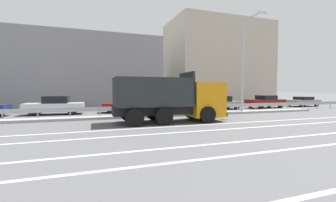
{
  "coord_description": "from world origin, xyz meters",
  "views": [
    {
      "loc": [
        -5.94,
        -15.0,
        2.04
      ],
      "look_at": [
        -0.64,
        -0.0,
        1.27
      ],
      "focal_mm": 24.0,
      "sensor_mm": 36.0,
      "label": 1
    }
  ],
  "objects_px": {
    "street_lamp_1": "(244,60)",
    "parked_car_7": "(303,101)",
    "median_road_sign": "(221,99)",
    "parked_car_5": "(222,103)",
    "parked_car_2": "(55,105)",
    "dump_truck": "(183,102)",
    "parked_car_3": "(124,105)",
    "parked_car_4": "(175,103)",
    "parked_car_6": "(265,102)"
  },
  "relations": [
    {
      "from": "parked_car_2",
      "to": "parked_car_6",
      "type": "xyz_separation_m",
      "value": [
        21.76,
        -0.35,
        -0.03
      ]
    },
    {
      "from": "parked_car_3",
      "to": "parked_car_6",
      "type": "relative_size",
      "value": 0.88
    },
    {
      "from": "parked_car_5",
      "to": "parked_car_3",
      "type": "bearing_deg",
      "value": -88.07
    },
    {
      "from": "street_lamp_1",
      "to": "parked_car_7",
      "type": "distance_m",
      "value": 14.02
    },
    {
      "from": "parked_car_2",
      "to": "parked_car_5",
      "type": "distance_m",
      "value": 16.1
    },
    {
      "from": "parked_car_7",
      "to": "parked_car_5",
      "type": "bearing_deg",
      "value": 90.46
    },
    {
      "from": "median_road_sign",
      "to": "parked_car_3",
      "type": "bearing_deg",
      "value": 150.75
    },
    {
      "from": "parked_car_2",
      "to": "parked_car_6",
      "type": "bearing_deg",
      "value": -88.26
    },
    {
      "from": "median_road_sign",
      "to": "parked_car_6",
      "type": "bearing_deg",
      "value": 24.91
    },
    {
      "from": "dump_truck",
      "to": "parked_car_5",
      "type": "relative_size",
      "value": 1.83
    },
    {
      "from": "parked_car_7",
      "to": "street_lamp_1",
      "type": "bearing_deg",
      "value": 109.47
    },
    {
      "from": "parked_car_3",
      "to": "median_road_sign",
      "type": "bearing_deg",
      "value": -115.24
    },
    {
      "from": "street_lamp_1",
      "to": "parked_car_5",
      "type": "xyz_separation_m",
      "value": [
        0.72,
        4.4,
        -3.92
      ]
    },
    {
      "from": "street_lamp_1",
      "to": "parked_car_6",
      "type": "height_order",
      "value": "street_lamp_1"
    },
    {
      "from": "dump_truck",
      "to": "median_road_sign",
      "type": "distance_m",
      "value": 5.74
    },
    {
      "from": "median_road_sign",
      "to": "parked_car_3",
      "type": "xyz_separation_m",
      "value": [
        -7.55,
        4.23,
        -0.6
      ]
    },
    {
      "from": "median_road_sign",
      "to": "parked_car_2",
      "type": "height_order",
      "value": "median_road_sign"
    },
    {
      "from": "parked_car_5",
      "to": "parked_car_7",
      "type": "xyz_separation_m",
      "value": [
        11.91,
        0.24,
        -0.06
      ]
    },
    {
      "from": "dump_truck",
      "to": "parked_car_7",
      "type": "xyz_separation_m",
      "value": [
        19.56,
        7.41,
        -0.63
      ]
    },
    {
      "from": "median_road_sign",
      "to": "parked_car_6",
      "type": "distance_m",
      "value": 9.37
    },
    {
      "from": "parked_car_3",
      "to": "parked_car_4",
      "type": "xyz_separation_m",
      "value": [
        4.85,
        -0.35,
        0.09
      ]
    },
    {
      "from": "street_lamp_1",
      "to": "parked_car_4",
      "type": "distance_m",
      "value": 7.46
    },
    {
      "from": "parked_car_3",
      "to": "parked_car_7",
      "type": "height_order",
      "value": "parked_car_3"
    },
    {
      "from": "dump_truck",
      "to": "parked_car_6",
      "type": "distance_m",
      "value": 15.07
    },
    {
      "from": "parked_car_7",
      "to": "parked_car_3",
      "type": "bearing_deg",
      "value": 89.5
    },
    {
      "from": "street_lamp_1",
      "to": "parked_car_6",
      "type": "relative_size",
      "value": 1.78
    },
    {
      "from": "parked_car_2",
      "to": "median_road_sign",
      "type": "bearing_deg",
      "value": -105.24
    },
    {
      "from": "parked_car_3",
      "to": "dump_truck",
      "type": "bearing_deg",
      "value": -155.64
    },
    {
      "from": "dump_truck",
      "to": "parked_car_3",
      "type": "distance_m",
      "value": 7.83
    },
    {
      "from": "street_lamp_1",
      "to": "parked_car_2",
      "type": "relative_size",
      "value": 1.76
    },
    {
      "from": "parked_car_2",
      "to": "parked_car_4",
      "type": "relative_size",
      "value": 1.11
    },
    {
      "from": "parked_car_4",
      "to": "parked_car_7",
      "type": "bearing_deg",
      "value": 96.4
    },
    {
      "from": "street_lamp_1",
      "to": "parked_car_4",
      "type": "xyz_separation_m",
      "value": [
        -4.8,
        4.2,
        -3.86
      ]
    },
    {
      "from": "dump_truck",
      "to": "parked_car_2",
      "type": "bearing_deg",
      "value": -130.07
    },
    {
      "from": "median_road_sign",
      "to": "dump_truck",
      "type": "bearing_deg",
      "value": -147.39
    },
    {
      "from": "parked_car_2",
      "to": "parked_car_4",
      "type": "bearing_deg",
      "value": -89.59
    },
    {
      "from": "median_road_sign",
      "to": "street_lamp_1",
      "type": "relative_size",
      "value": 0.29
    },
    {
      "from": "parked_car_4",
      "to": "street_lamp_1",
      "type": "bearing_deg",
      "value": 53.76
    },
    {
      "from": "parked_car_5",
      "to": "parked_car_7",
      "type": "height_order",
      "value": "parked_car_5"
    },
    {
      "from": "parked_car_2",
      "to": "parked_car_5",
      "type": "height_order",
      "value": "parked_car_2"
    },
    {
      "from": "street_lamp_1",
      "to": "parked_car_7",
      "type": "xyz_separation_m",
      "value": [
        12.62,
        4.64,
        -3.98
      ]
    },
    {
      "from": "parked_car_6",
      "to": "parked_car_7",
      "type": "bearing_deg",
      "value": -88.93
    },
    {
      "from": "dump_truck",
      "to": "street_lamp_1",
      "type": "distance_m",
      "value": 8.18
    },
    {
      "from": "median_road_sign",
      "to": "parked_car_3",
      "type": "distance_m",
      "value": 8.67
    },
    {
      "from": "parked_car_2",
      "to": "parked_car_6",
      "type": "relative_size",
      "value": 1.01
    },
    {
      "from": "parked_car_5",
      "to": "parked_car_4",
      "type": "bearing_deg",
      "value": -85.18
    },
    {
      "from": "parked_car_3",
      "to": "parked_car_2",
      "type": "bearing_deg",
      "value": 93.37
    },
    {
      "from": "median_road_sign",
      "to": "parked_car_5",
      "type": "relative_size",
      "value": 0.61
    },
    {
      "from": "dump_truck",
      "to": "parked_car_2",
      "type": "relative_size",
      "value": 1.54
    },
    {
      "from": "street_lamp_1",
      "to": "parked_car_4",
      "type": "bearing_deg",
      "value": 138.79
    }
  ]
}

